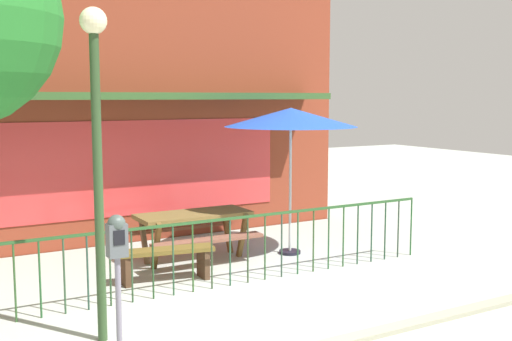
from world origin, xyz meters
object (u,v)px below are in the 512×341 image
Objects in this scene: patio_umbrella at (291,118)px; street_lamp at (96,124)px; patio_bench at (165,257)px; parking_meter_near at (117,251)px; picnic_table_left at (194,223)px.

street_lamp is at bearing -150.79° from patio_umbrella.
patio_bench is 2.94m from street_lamp.
street_lamp reaches higher than patio_umbrella.
parking_meter_near is 0.43× the size of street_lamp.
picnic_table_left reaches higher than patio_bench.
patio_umbrella is 0.69× the size of street_lamp.
parking_meter_near is (-1.45, -2.48, 0.82)m from patio_bench.
picnic_table_left is at bearing 55.57° from parking_meter_near.
street_lamp reaches higher than patio_bench.
street_lamp is at bearing -129.65° from patio_bench.
patio_umbrella reaches higher than picnic_table_left.
picnic_table_left is at bearing 48.73° from street_lamp.
picnic_table_left is 1.19× the size of parking_meter_near.
street_lamp reaches higher than parking_meter_near.
patio_umbrella is 4.36m from street_lamp.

